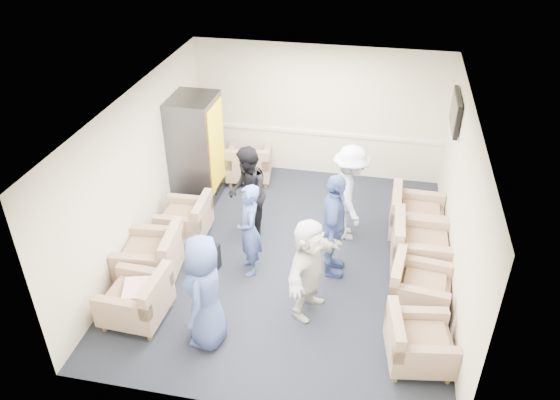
% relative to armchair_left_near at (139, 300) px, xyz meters
% --- Properties ---
extents(floor, '(6.00, 6.00, 0.00)m').
position_rel_armchair_left_near_xyz_m(floor, '(1.84, 1.82, -0.34)').
color(floor, black).
rests_on(floor, ground).
extents(ceiling, '(6.00, 6.00, 0.00)m').
position_rel_armchair_left_near_xyz_m(ceiling, '(1.84, 1.82, 2.36)').
color(ceiling, white).
rests_on(ceiling, back_wall).
extents(back_wall, '(5.00, 0.02, 2.70)m').
position_rel_armchair_left_near_xyz_m(back_wall, '(1.84, 4.82, 1.01)').
color(back_wall, beige).
rests_on(back_wall, floor).
extents(front_wall, '(5.00, 0.02, 2.70)m').
position_rel_armchair_left_near_xyz_m(front_wall, '(1.84, -1.18, 1.01)').
color(front_wall, beige).
rests_on(front_wall, floor).
extents(left_wall, '(0.02, 6.00, 2.70)m').
position_rel_armchair_left_near_xyz_m(left_wall, '(-0.66, 1.82, 1.01)').
color(left_wall, beige).
rests_on(left_wall, floor).
extents(right_wall, '(0.02, 6.00, 2.70)m').
position_rel_armchair_left_near_xyz_m(right_wall, '(4.34, 1.82, 1.01)').
color(right_wall, beige).
rests_on(right_wall, floor).
extents(chair_rail, '(4.98, 0.04, 0.06)m').
position_rel_armchair_left_near_xyz_m(chair_rail, '(1.84, 4.80, 0.56)').
color(chair_rail, white).
rests_on(chair_rail, back_wall).
extents(tv, '(0.10, 1.00, 0.58)m').
position_rel_armchair_left_near_xyz_m(tv, '(4.28, 3.62, 1.71)').
color(tv, black).
rests_on(tv, right_wall).
extents(armchair_left_near, '(0.88, 0.88, 0.68)m').
position_rel_armchair_left_near_xyz_m(armchair_left_near, '(0.00, 0.00, 0.00)').
color(armchair_left_near, '#957960').
rests_on(armchair_left_near, floor).
extents(armchair_left_mid, '(0.99, 0.99, 0.73)m').
position_rel_armchair_left_near_xyz_m(armchair_left_mid, '(-0.17, 0.94, 0.03)').
color(armchair_left_mid, '#957960').
rests_on(armchair_left_mid, floor).
extents(armchair_left_far, '(0.84, 0.84, 0.65)m').
position_rel_armchair_left_near_xyz_m(armchair_left_far, '(-0.02, 2.06, -0.01)').
color(armchair_left_far, '#957960').
rests_on(armchair_left_far, floor).
extents(armchair_right_near, '(0.93, 0.93, 0.65)m').
position_rel_armchair_left_near_xyz_m(armchair_right_near, '(3.81, -0.04, -0.01)').
color(armchair_right_near, '#957960').
rests_on(armchair_right_near, floor).
extents(armchair_right_midnear, '(0.92, 0.92, 0.66)m').
position_rel_armchair_left_near_xyz_m(armchair_right_midnear, '(3.83, 1.04, -0.01)').
color(armchair_right_midnear, '#957960').
rests_on(armchair_right_midnear, floor).
extents(armchair_right_midfar, '(0.94, 0.94, 0.75)m').
position_rel_armchair_left_near_xyz_m(armchair_right_midfar, '(3.86, 1.99, 0.04)').
color(armchair_right_midfar, '#957960').
rests_on(armchair_right_midfar, floor).
extents(armchair_right_far, '(0.92, 0.92, 0.72)m').
position_rel_armchair_left_near_xyz_m(armchair_right_far, '(3.79, 2.88, 0.02)').
color(armchair_right_far, '#957960').
rests_on(armchair_right_far, floor).
extents(armchair_corner, '(0.98, 0.98, 0.69)m').
position_rel_armchair_left_near_xyz_m(armchair_corner, '(0.54, 4.19, 0.01)').
color(armchair_corner, '#957960').
rests_on(armchair_corner, floor).
extents(vending_machine, '(0.83, 0.97, 2.04)m').
position_rel_armchair_left_near_xyz_m(vending_machine, '(-0.25, 3.39, 0.68)').
color(vending_machine, '#46454C').
rests_on(vending_machine, floor).
extents(backpack, '(0.35, 0.28, 0.53)m').
position_rel_armchair_left_near_xyz_m(backpack, '(0.61, 1.29, -0.06)').
color(backpack, black).
rests_on(backpack, floor).
extents(pillow, '(0.47, 0.55, 0.13)m').
position_rel_armchair_left_near_xyz_m(pillow, '(-0.01, 0.00, 0.18)').
color(pillow, '#F3DFD3').
rests_on(pillow, armchair_left_near).
extents(person_front_left, '(0.55, 0.83, 1.69)m').
position_rel_armchair_left_near_xyz_m(person_front_left, '(1.06, -0.18, 0.51)').
color(person_front_left, '#394C8B').
rests_on(person_front_left, floor).
extents(person_mid_left, '(0.55, 0.66, 1.55)m').
position_rel_armchair_left_near_xyz_m(person_mid_left, '(1.27, 1.37, 0.44)').
color(person_mid_left, '#394C8B').
rests_on(person_mid_left, floor).
extents(person_back_left, '(0.84, 0.96, 1.67)m').
position_rel_armchair_left_near_xyz_m(person_back_left, '(1.00, 2.33, 0.50)').
color(person_back_left, black).
rests_on(person_back_left, floor).
extents(person_back_right, '(0.89, 1.24, 1.72)m').
position_rel_armchair_left_near_xyz_m(person_back_right, '(2.69, 2.63, 0.52)').
color(person_back_right, silver).
rests_on(person_back_right, floor).
extents(person_mid_right, '(0.48, 1.05, 1.76)m').
position_rel_armchair_left_near_xyz_m(person_mid_right, '(2.54, 1.59, 0.54)').
color(person_mid_right, '#394C8B').
rests_on(person_mid_right, floor).
extents(person_front_right, '(0.88, 1.51, 1.55)m').
position_rel_armchair_left_near_xyz_m(person_front_right, '(2.30, 0.65, 0.44)').
color(person_front_right, silver).
rests_on(person_front_right, floor).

